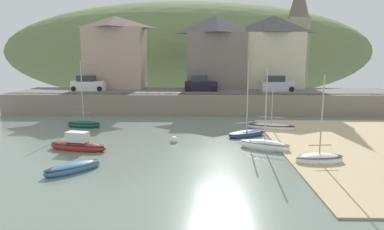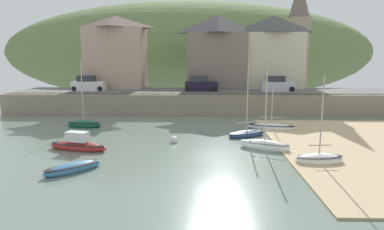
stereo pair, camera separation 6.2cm
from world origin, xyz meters
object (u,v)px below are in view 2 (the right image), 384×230
(fishing_boat_green, at_px, (78,145))
(parked_car_by_wall, at_px, (201,85))
(mooring_buoy, at_px, (174,140))
(sailboat_tall_mast, at_px, (84,124))
(parked_car_end_of_row, at_px, (277,85))
(waterfront_building_left, at_px, (116,52))
(parked_car_near_slipway, at_px, (88,84))
(sailboat_far_left, at_px, (319,159))
(sailboat_blue_trim, at_px, (246,133))
(waterfront_building_centre, at_px, (217,51))
(waterfront_building_right, at_px, (273,52))
(motorboat_with_cabin, at_px, (271,127))
(church_with_spire, at_px, (298,30))
(sailboat_nearest_shore, at_px, (264,145))
(rowboat_small_beached, at_px, (73,168))

(fishing_boat_green, distance_m, parked_car_by_wall, 21.47)
(parked_car_by_wall, height_order, mooring_buoy, parked_car_by_wall)
(sailboat_tall_mast, bearing_deg, parked_car_end_of_row, 37.90)
(waterfront_building_left, distance_m, parked_car_near_slipway, 6.67)
(fishing_boat_green, bearing_deg, sailboat_far_left, 3.43)
(sailboat_tall_mast, distance_m, sailboat_blue_trim, 15.70)
(mooring_buoy, bearing_deg, waterfront_building_centre, 78.69)
(fishing_boat_green, bearing_deg, waterfront_building_right, 64.32)
(parked_car_by_wall, bearing_deg, waterfront_building_left, 158.35)
(motorboat_with_cabin, height_order, mooring_buoy, motorboat_with_cabin)
(church_with_spire, bearing_deg, motorboat_with_cabin, -110.59)
(waterfront_building_right, height_order, fishing_boat_green, waterfront_building_right)
(sailboat_nearest_shore, height_order, sailboat_blue_trim, sailboat_blue_trim)
(fishing_boat_green, relative_size, parked_car_by_wall, 1.13)
(sailboat_far_left, xyz_separation_m, parked_car_end_of_row, (2.00, 22.01, 2.91))
(parked_car_by_wall, bearing_deg, church_with_spire, 30.02)
(waterfront_building_right, bearing_deg, parked_car_end_of_row, -92.99)
(waterfront_building_centre, distance_m, rowboat_small_beached, 30.95)
(motorboat_with_cabin, relative_size, mooring_buoy, 7.46)
(waterfront_building_centre, xyz_separation_m, sailboat_tall_mast, (-13.50, -15.61, -7.13))
(sailboat_far_left, relative_size, sailboat_blue_trim, 0.89)
(waterfront_building_centre, xyz_separation_m, sailboat_far_left, (5.47, -26.51, -7.12))
(waterfront_building_centre, relative_size, parked_car_by_wall, 2.39)
(parked_car_by_wall, bearing_deg, fishing_boat_green, -115.70)
(parked_car_by_wall, bearing_deg, sailboat_nearest_shore, -76.66)
(waterfront_building_right, relative_size, parked_car_near_slipway, 2.37)
(church_with_spire, height_order, rowboat_small_beached, church_with_spire)
(parked_car_end_of_row, bearing_deg, mooring_buoy, -127.36)
(church_with_spire, xyz_separation_m, parked_car_end_of_row, (-4.65, -8.50, -7.29))
(sailboat_nearest_shore, xyz_separation_m, parked_car_by_wall, (-4.72, 18.82, 2.88))
(parked_car_near_slipway, bearing_deg, parked_car_end_of_row, -0.95)
(church_with_spire, relative_size, rowboat_small_beached, 4.82)
(fishing_boat_green, relative_size, mooring_buoy, 7.59)
(fishing_boat_green, bearing_deg, mooring_buoy, 32.09)
(parked_car_near_slipway, bearing_deg, fishing_boat_green, -75.20)
(parked_car_by_wall, xyz_separation_m, parked_car_end_of_row, (9.63, 0.00, 0.00))
(waterfront_building_centre, bearing_deg, sailboat_far_left, -78.33)
(sailboat_far_left, bearing_deg, sailboat_tall_mast, 144.86)
(waterfront_building_right, height_order, parked_car_end_of_row, waterfront_building_right)
(sailboat_nearest_shore, bearing_deg, parked_car_end_of_row, 101.37)
(waterfront_building_right, xyz_separation_m, parked_car_end_of_row, (-0.24, -4.50, -4.19))
(sailboat_nearest_shore, bearing_deg, church_with_spire, 96.70)
(fishing_boat_green, bearing_deg, sailboat_nearest_shore, 14.69)
(sailboat_nearest_shore, bearing_deg, parked_car_by_wall, 130.07)
(sailboat_far_left, distance_m, sailboat_nearest_shore, 4.31)
(waterfront_building_centre, bearing_deg, parked_car_by_wall, -115.58)
(waterfront_building_centre, height_order, rowboat_small_beached, waterfront_building_centre)
(sailboat_nearest_shore, height_order, mooring_buoy, sailboat_nearest_shore)
(fishing_boat_green, relative_size, motorboat_with_cabin, 1.02)
(sailboat_tall_mast, relative_size, motorboat_with_cabin, 1.43)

